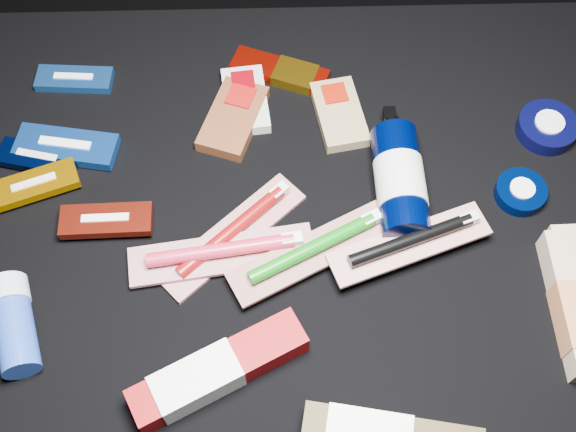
{
  "coord_description": "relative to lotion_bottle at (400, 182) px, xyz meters",
  "views": [
    {
      "loc": [
        0.0,
        -0.43,
        1.22
      ],
      "look_at": [
        0.01,
        0.01,
        0.42
      ],
      "focal_mm": 45.0,
      "sensor_mm": 36.0,
      "label": 1
    }
  ],
  "objects": [
    {
      "name": "ground",
      "position": [
        -0.16,
        -0.05,
        -0.43
      ],
      "size": [
        3.0,
        3.0,
        0.0
      ],
      "primitive_type": "plane",
      "color": "black",
      "rests_on": "ground"
    },
    {
      "name": "cloth_table",
      "position": [
        -0.16,
        -0.05,
        -0.23
      ],
      "size": [
        0.98,
        0.78,
        0.4
      ],
      "primitive_type": "cube",
      "color": "black",
      "rests_on": "ground"
    },
    {
      "name": "luna_bar_0",
      "position": [
        -0.45,
        0.2,
        -0.02
      ],
      "size": [
        0.11,
        0.05,
        0.01
      ],
      "rotation": [
        0.0,
        0.0,
        -0.07
      ],
      "color": "#1D55AB",
      "rests_on": "cloth_table"
    },
    {
      "name": "luna_bar_1",
      "position": [
        -0.44,
        0.08,
        -0.02
      ],
      "size": [
        0.14,
        0.07,
        0.02
      ],
      "rotation": [
        0.0,
        0.0,
        -0.17
      ],
      "color": "#174FB4",
      "rests_on": "cloth_table"
    },
    {
      "name": "luna_bar_2",
      "position": [
        -0.48,
        0.06,
        -0.02
      ],
      "size": [
        0.11,
        0.06,
        0.01
      ],
      "rotation": [
        0.0,
        0.0,
        -0.23
      ],
      "color": "black",
      "rests_on": "cloth_table"
    },
    {
      "name": "luna_bar_3",
      "position": [
        -0.48,
        0.02,
        -0.02
      ],
      "size": [
        0.12,
        0.08,
        0.01
      ],
      "rotation": [
        0.0,
        0.0,
        0.35
      ],
      "color": "#BC7701",
      "rests_on": "cloth_table"
    },
    {
      "name": "luna_bar_4",
      "position": [
        -0.38,
        -0.04,
        -0.01
      ],
      "size": [
        0.12,
        0.05,
        0.02
      ],
      "rotation": [
        0.0,
        0.0,
        0.02
      ],
      "color": "maroon",
      "rests_on": "cloth_table"
    },
    {
      "name": "clif_bar_0",
      "position": [
        -0.22,
        0.13,
        -0.02
      ],
      "size": [
        0.1,
        0.14,
        0.02
      ],
      "rotation": [
        0.0,
        0.0,
        -0.34
      ],
      "color": "brown",
      "rests_on": "cloth_table"
    },
    {
      "name": "clif_bar_1",
      "position": [
        -0.2,
        0.16,
        -0.02
      ],
      "size": [
        0.07,
        0.12,
        0.02
      ],
      "rotation": [
        0.0,
        0.0,
        0.11
      ],
      "color": "beige",
      "rests_on": "cloth_table"
    },
    {
      "name": "clif_bar_2",
      "position": [
        -0.07,
        0.13,
        -0.02
      ],
      "size": [
        0.08,
        0.12,
        0.02
      ],
      "rotation": [
        0.0,
        0.0,
        0.18
      ],
      "color": "#967D51",
      "rests_on": "cloth_table"
    },
    {
      "name": "power_bar",
      "position": [
        -0.14,
        0.2,
        -0.02
      ],
      "size": [
        0.15,
        0.09,
        0.02
      ],
      "rotation": [
        0.0,
        0.0,
        -0.37
      ],
      "color": "#8A0D04",
      "rests_on": "cloth_table"
    },
    {
      "name": "lotion_bottle",
      "position": [
        0.0,
        0.0,
        0.0
      ],
      "size": [
        0.07,
        0.2,
        0.06
      ],
      "rotation": [
        0.0,
        0.0,
        0.02
      ],
      "color": "black",
      "rests_on": "cloth_table"
    },
    {
      "name": "cream_tin_upper",
      "position": [
        0.22,
        0.09,
        -0.02
      ],
      "size": [
        0.08,
        0.08,
        0.03
      ],
      "rotation": [
        0.0,
        0.0,
        0.41
      ],
      "color": "black",
      "rests_on": "cloth_table"
    },
    {
      "name": "cream_tin_lower",
      "position": [
        0.16,
        -0.01,
        -0.02
      ],
      "size": [
        0.07,
        0.07,
        0.02
      ],
      "rotation": [
        0.0,
        0.0,
        -0.07
      ],
      "color": "black",
      "rests_on": "cloth_table"
    },
    {
      "name": "deodorant_stick",
      "position": [
        -0.47,
        -0.18,
        -0.01
      ],
      "size": [
        0.08,
        0.13,
        0.05
      ],
      "rotation": [
        0.0,
        0.0,
        0.31
      ],
      "color": "#203F9A",
      "rests_on": "cloth_table"
    },
    {
      "name": "toothbrush_pack_0",
      "position": [
        -0.22,
        -0.06,
        -0.02
      ],
      "size": [
        0.19,
        0.18,
        0.02
      ],
      "rotation": [
        0.0,
        0.0,
        0.74
      ],
      "color": "#BEB5B1",
      "rests_on": "cloth_table"
    },
    {
      "name": "toothbrush_pack_1",
      "position": [
        -0.23,
        -0.09,
        -0.01
      ],
      "size": [
        0.24,
        0.08,
        0.03
      ],
      "rotation": [
        0.0,
        0.0,
        0.13
      ],
      "color": "beige",
      "rests_on": "cloth_table"
    },
    {
      "name": "toothbrush_pack_2",
      "position": [
        -0.11,
        -0.09,
        -0.01
      ],
      "size": [
        0.22,
        0.14,
        0.02
      ],
      "rotation": [
        0.0,
        0.0,
        0.47
      ],
      "color": "#A39E9A",
      "rests_on": "cloth_table"
    },
    {
      "name": "toothbrush_pack_3",
      "position": [
        0.01,
        -0.09,
        -0.0
      ],
      "size": [
        0.21,
        0.12,
        0.02
      ],
      "rotation": [
        0.0,
        0.0,
        0.35
      ],
      "color": "silver",
      "rests_on": "cloth_table"
    },
    {
      "name": "toothpaste_carton_red",
      "position": [
        -0.24,
        -0.24,
        -0.01
      ],
      "size": [
        0.21,
        0.14,
        0.04
      ],
      "rotation": [
        0.0,
        0.0,
        0.47
      ],
      "color": "maroon",
      "rests_on": "cloth_table"
    }
  ]
}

